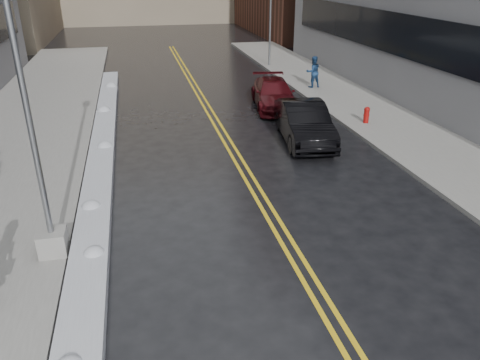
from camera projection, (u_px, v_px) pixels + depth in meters
ground at (200, 289)px, 10.45m from camera, size 160.00×160.00×0.00m
sidewalk_west at (16, 150)px, 18.13m from camera, size 5.50×50.00×0.15m
sidewalk_east at (386, 123)px, 21.30m from camera, size 4.00×50.00×0.15m
lane_line_left at (221, 136)px, 19.79m from camera, size 0.12×50.00×0.01m
lane_line_right at (228, 136)px, 19.85m from camera, size 0.12×50.00×0.01m
snow_ridge at (101, 160)px, 16.99m from camera, size 0.90×30.00×0.34m
lamppost at (38, 163)px, 10.51m from camera, size 0.65×0.65×7.62m
fire_hydrant at (367, 114)px, 20.90m from camera, size 0.26×0.26×0.73m
traffic_signal at (270, 17)px, 32.03m from camera, size 0.16×0.20×6.00m
pedestrian_east at (313, 72)px, 26.88m from camera, size 0.91×0.73×1.77m
car_black at (304, 123)px, 18.92m from camera, size 2.27×5.02×1.60m
car_maroon at (274, 94)px, 23.56m from camera, size 2.60×5.04×1.40m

